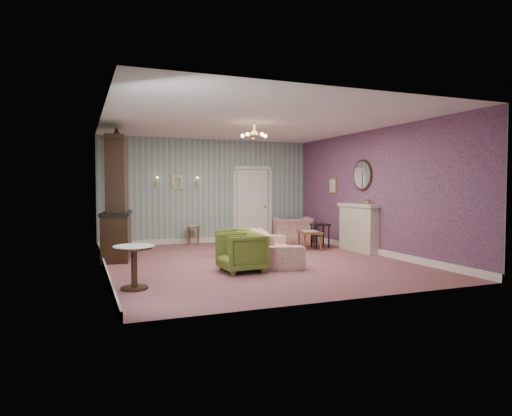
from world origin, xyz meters
name	(u,v)px	position (x,y,z in m)	size (l,w,h in m)	color
floor	(254,261)	(0.00, 0.00, 0.00)	(7.00, 7.00, 0.00)	#93555C
ceiling	(254,122)	(0.00, 0.00, 2.90)	(7.00, 7.00, 0.00)	white
wall_back	(209,191)	(0.00, 3.50, 1.45)	(6.00, 6.00, 0.00)	gray
wall_front	(348,195)	(0.00, -3.50, 1.45)	(6.00, 6.00, 0.00)	gray
wall_left	(103,193)	(-3.00, 0.00, 1.45)	(7.00, 7.00, 0.00)	gray
wall_right	(374,192)	(3.00, 0.00, 1.45)	(7.00, 7.00, 0.00)	gray
wall_right_floral	(373,192)	(2.98, 0.00, 1.45)	(7.00, 7.00, 0.00)	#BB5D82
door	(252,204)	(1.30, 3.46, 1.08)	(1.12, 0.12, 2.16)	white
olive_chair_a	(241,251)	(-0.66, -1.04, 0.39)	(0.76, 0.71, 0.78)	#5C6B25
olive_chair_b	(241,248)	(-0.50, -0.56, 0.38)	(0.73, 0.68, 0.75)	#5C6B25
olive_chair_c	(237,242)	(-0.20, 0.54, 0.35)	(0.68, 0.64, 0.70)	#5C6B25
sofa_chintz	(274,241)	(0.36, -0.20, 0.43)	(2.21, 0.65, 0.86)	#A64252
wingback_chair	(293,226)	(2.27, 2.76, 0.46)	(1.06, 0.69, 0.92)	#A64252
dresser	(116,194)	(-2.65, 1.45, 1.40)	(0.58, 1.68, 2.80)	black
fireplace	(358,228)	(2.86, 0.40, 0.58)	(0.30, 1.40, 1.16)	beige
mantel_vase	(368,201)	(2.84, 0.00, 1.23)	(0.15, 0.15, 0.15)	gold
oval_mirror	(362,175)	(2.96, 0.40, 1.85)	(0.04, 0.76, 0.84)	white
framed_print	(333,186)	(2.97, 1.75, 1.60)	(0.04, 0.34, 0.42)	gold
coffee_table	(310,240)	(1.99, 1.23, 0.23)	(0.50, 0.89, 0.46)	brown
side_table_black	(320,236)	(2.32, 1.30, 0.31)	(0.42, 0.42, 0.62)	black
pedestal_table	(134,267)	(-2.65, -1.76, 0.34)	(0.62, 0.62, 0.68)	black
nesting_table	(193,235)	(-0.54, 3.15, 0.27)	(0.32, 0.41, 0.54)	brown
gilt_mirror_back	(177,182)	(-0.90, 3.46, 1.70)	(0.28, 0.06, 0.36)	gold
sconce_left	(157,182)	(-1.45, 3.44, 1.70)	(0.16, 0.12, 0.30)	gold
sconce_right	(197,182)	(-0.35, 3.44, 1.70)	(0.16, 0.12, 0.30)	gold
chandelier	(254,136)	(0.00, 0.00, 2.63)	(0.56, 0.56, 0.36)	gold
burgundy_cushion	(294,225)	(2.22, 2.61, 0.48)	(0.38, 0.10, 0.38)	maroon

